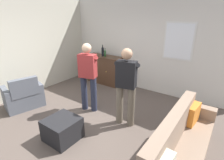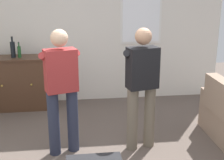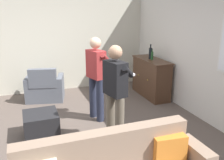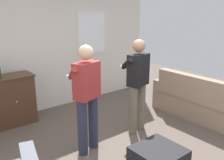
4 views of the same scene
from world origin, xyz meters
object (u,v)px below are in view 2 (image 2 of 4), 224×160
object	(u,v)px
sideboard_cabinet	(19,83)
bottle_liquor_amber	(19,51)
person_standing_left	(61,87)
bottle_wine_green	(13,49)
person_standing_right	(142,83)

from	to	relation	value
sideboard_cabinet	bottle_liquor_amber	world-z (taller)	bottle_liquor_amber
bottle_liquor_amber	person_standing_left	xyz separation A→B (m)	(0.78, -1.67, -0.14)
bottle_wine_green	person_standing_left	bearing A→B (deg)	-62.18
bottle_wine_green	person_standing_left	xyz separation A→B (m)	(0.89, -1.68, -0.18)
bottle_liquor_amber	person_standing_right	distance (m)	2.49
bottle_wine_green	person_standing_right	distance (m)	2.58
bottle_wine_green	bottle_liquor_amber	size ratio (longest dim) A/B	1.34
sideboard_cabinet	person_standing_right	bearing A→B (deg)	-41.91
person_standing_left	bottle_wine_green	bearing A→B (deg)	117.82
sideboard_cabinet	person_standing_right	xyz separation A→B (m)	(1.90, -1.70, 0.45)
bottle_liquor_amber	person_standing_left	bearing A→B (deg)	-65.01
person_standing_right	bottle_wine_green	bearing A→B (deg)	139.18
bottle_wine_green	sideboard_cabinet	bearing A→B (deg)	23.10
sideboard_cabinet	person_standing_left	distance (m)	1.95
bottle_liquor_amber	sideboard_cabinet	bearing A→B (deg)	151.94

